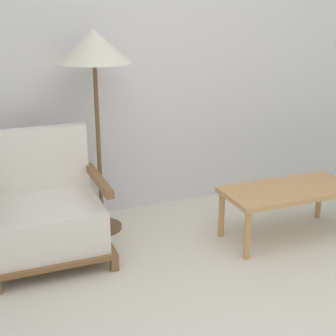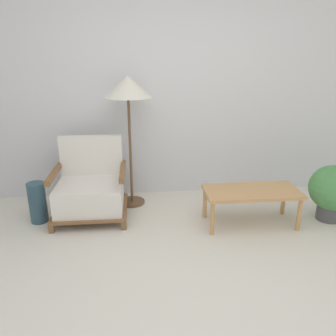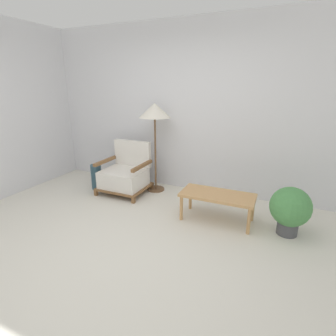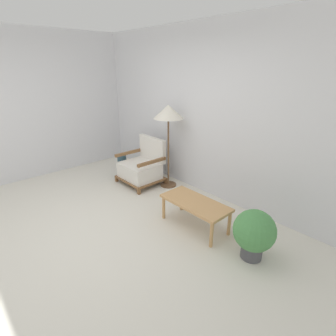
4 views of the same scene
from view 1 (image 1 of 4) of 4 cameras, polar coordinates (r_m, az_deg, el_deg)
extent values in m
cube|color=silver|center=(3.72, -2.79, 15.19)|extent=(8.00, 0.06, 2.70)
cube|color=brown|center=(3.05, -6.55, -11.54)|extent=(0.05, 0.05, 0.09)
cube|color=brown|center=(3.58, -9.21, -6.86)|extent=(0.05, 0.05, 0.09)
cube|color=brown|center=(3.24, -14.20, -9.00)|extent=(0.76, 0.67, 0.03)
cube|color=white|center=(3.15, -14.37, -6.71)|extent=(0.68, 0.57, 0.27)
cube|color=white|center=(3.32, -15.61, 1.06)|extent=(0.68, 0.08, 0.44)
cube|color=brown|center=(3.13, -8.46, -1.43)|extent=(0.05, 0.61, 0.05)
cylinder|color=brown|center=(3.61, -7.98, -7.13)|extent=(0.29, 0.29, 0.03)
cylinder|color=brown|center=(3.39, -8.44, 2.30)|extent=(0.03, 0.03, 1.21)
cone|color=silver|center=(3.27, -9.05, 14.47)|extent=(0.51, 0.51, 0.23)
cube|color=tan|center=(3.43, 14.49, -2.64)|extent=(0.95, 0.44, 0.04)
cylinder|color=tan|center=(3.15, 9.64, -8.07)|extent=(0.04, 0.04, 0.34)
cylinder|color=tan|center=(3.43, 6.54, -5.62)|extent=(0.04, 0.04, 0.34)
cylinder|color=tan|center=(3.89, 17.94, -3.43)|extent=(0.04, 0.04, 0.34)
camera|label=2|loc=(0.91, 94.65, 4.84)|focal=35.00mm
camera|label=3|loc=(2.70, 81.92, 6.35)|focal=28.00mm
camera|label=4|loc=(4.01, 68.17, 14.51)|focal=28.00mm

